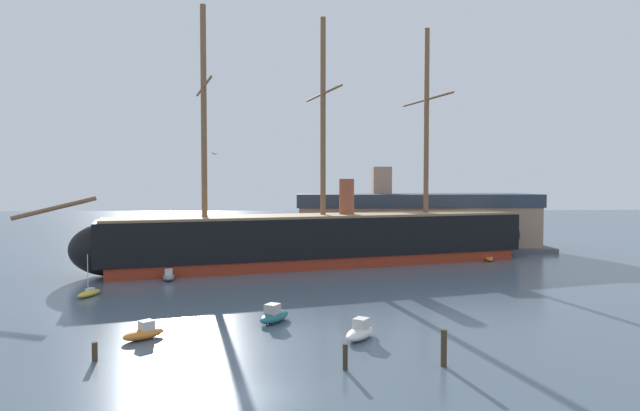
{
  "coord_description": "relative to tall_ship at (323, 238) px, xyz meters",
  "views": [
    {
      "loc": [
        2.3,
        -29.32,
        11.59
      ],
      "look_at": [
        4.69,
        35.12,
        8.93
      ],
      "focal_mm": 30.45,
      "sensor_mm": 36.0,
      "label": 1
    }
  ],
  "objects": [
    {
      "name": "ground_plane",
      "position": [
        -5.56,
        -47.0,
        -3.78
      ],
      "size": [
        400.0,
        400.0,
        0.0
      ],
      "primitive_type": "plane",
      "color": "#4C5B6B"
    },
    {
      "name": "tall_ship",
      "position": [
        0.0,
        0.0,
        0.0
      ],
      "size": [
        70.11,
        26.98,
        34.67
      ],
      "color": "maroon",
      "rests_on": "ground"
    },
    {
      "name": "motorboat_foreground_left",
      "position": [
        -14.85,
        -36.01,
        -3.3
      ],
      "size": [
        3.27,
        3.2,
        1.36
      ],
      "color": "orange",
      "rests_on": "ground"
    },
    {
      "name": "motorboat_foreground_right",
      "position": [
        1.19,
        -36.56,
        -3.25
      ],
      "size": [
        3.12,
        3.84,
        1.5
      ],
      "color": "silver",
      "rests_on": "ground"
    },
    {
      "name": "motorboat_near_centre",
      "position": [
        -5.44,
        -31.43,
        -3.23
      ],
      "size": [
        3.16,
        4.02,
        1.57
      ],
      "color": "#236670",
      "rests_on": "ground"
    },
    {
      "name": "sailboat_mid_left",
      "position": [
        -24.83,
        -20.47,
        -3.41
      ],
      "size": [
        1.88,
        3.47,
        4.33
      ],
      "color": "gold",
      "rests_on": "ground"
    },
    {
      "name": "motorboat_alongside_bow",
      "position": [
        -18.96,
        -11.35,
        -3.29
      ],
      "size": [
        2.11,
        3.53,
        1.38
      ],
      "color": "gray",
      "rests_on": "ground"
    },
    {
      "name": "motorboat_far_left",
      "position": [
        -33.76,
        10.14,
        -3.3
      ],
      "size": [
        3.49,
        2.38,
        1.35
      ],
      "color": "#7FB2D6",
      "rests_on": "ground"
    },
    {
      "name": "dinghy_far_right",
      "position": [
        24.9,
        3.03,
        -3.46
      ],
      "size": [
        1.76,
        2.84,
        0.62
      ],
      "color": "orange",
      "rests_on": "ground"
    },
    {
      "name": "motorboat_distant_centre",
      "position": [
        -5.16,
        17.94,
        -3.29
      ],
      "size": [
        2.19,
        3.53,
        1.38
      ],
      "color": "#236670",
      "rests_on": "ground"
    },
    {
      "name": "mooring_piling_nearest",
      "position": [
        -16.62,
        -40.98,
        -3.15
      ],
      "size": [
        0.36,
        0.36,
        1.25
      ],
      "primitive_type": "cylinder",
      "color": "#423323",
      "rests_on": "ground"
    },
    {
      "name": "mooring_piling_left_pair",
      "position": [
        -0.46,
        -43.23,
        -2.97
      ],
      "size": [
        0.31,
        0.31,
        1.62
      ],
      "primitive_type": "cylinder",
      "color": "#382B1E",
      "rests_on": "ground"
    },
    {
      "name": "mooring_piling_right_pair",
      "position": [
        5.82,
        -42.8,
        -2.6
      ],
      "size": [
        0.39,
        0.39,
        2.35
      ],
      "primitive_type": "cylinder",
      "color": "#423323",
      "rests_on": "ground"
    },
    {
      "name": "dockside_warehouse_right",
      "position": [
        16.8,
        18.57,
        1.06
      ],
      "size": [
        44.51,
        16.43,
        14.44
      ],
      "color": "#565659",
      "rests_on": "ground"
    },
    {
      "name": "seagull_in_flight",
      "position": [
        -10.18,
        -31.7,
        10.21
      ],
      "size": [
        0.41,
        1.37,
        0.14
      ],
      "color": "silver"
    }
  ]
}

